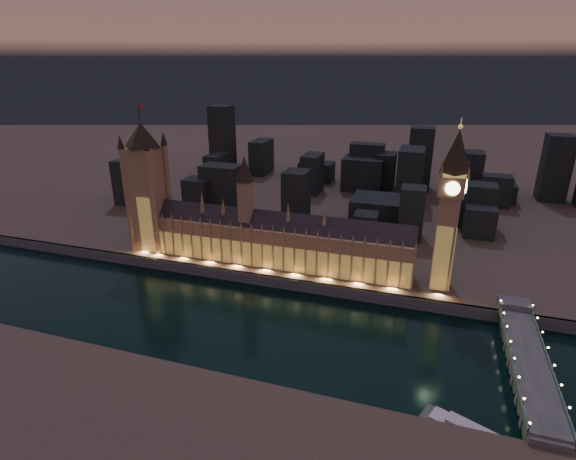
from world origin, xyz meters
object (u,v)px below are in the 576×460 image
(river_boat, at_px, (475,434))
(westminster_bridge, at_px, (526,360))
(palace_of_westminster, at_px, (271,239))
(victoria_tower, at_px, (147,180))
(elizabeth_tower, at_px, (451,198))

(river_boat, bearing_deg, westminster_bridge, 63.87)
(palace_of_westminster, relative_size, westminster_bridge, 1.79)
(palace_of_westminster, bearing_deg, victoria_tower, 179.90)
(palace_of_westminster, distance_m, river_boat, 181.69)
(palace_of_westminster, xyz_separation_m, westminster_bridge, (161.13, -65.20, -20.38))
(palace_of_westminster, bearing_deg, elizabeth_tower, 0.08)
(westminster_bridge, bearing_deg, palace_of_westminster, 157.97)
(elizabeth_tower, bearing_deg, river_boat, -82.26)
(palace_of_westminster, height_order, westminster_bridge, palace_of_westminster)
(westminster_bridge, distance_m, river_boat, 60.92)
(westminster_bridge, relative_size, river_boat, 2.43)
(victoria_tower, relative_size, westminster_bridge, 0.97)
(victoria_tower, height_order, westminster_bridge, victoria_tower)
(palace_of_westminster, bearing_deg, westminster_bridge, -22.03)
(palace_of_westminster, xyz_separation_m, victoria_tower, (-99.93, 0.17, 35.76))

